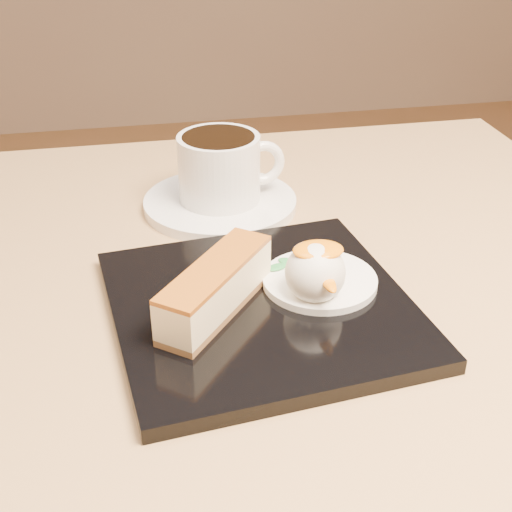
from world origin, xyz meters
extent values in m
cube|color=brown|center=(0.00, 0.00, 0.70)|extent=(0.80, 0.80, 0.04)
cube|color=black|center=(0.03, 0.02, 0.73)|extent=(0.24, 0.24, 0.01)
cube|color=brown|center=(-0.01, 0.01, 0.73)|extent=(0.10, 0.11, 0.01)
cube|color=#FFE9A6|center=(-0.01, 0.01, 0.75)|extent=(0.10, 0.11, 0.03)
cube|color=#893B0E|center=(-0.01, 0.01, 0.77)|extent=(0.10, 0.11, 0.00)
cylinder|color=white|center=(0.08, 0.03, 0.73)|extent=(0.09, 0.09, 0.01)
sphere|color=white|center=(0.07, 0.01, 0.76)|extent=(0.05, 0.05, 0.05)
ellipsoid|color=orange|center=(0.07, 0.01, 0.77)|extent=(0.04, 0.03, 0.01)
ellipsoid|color=green|center=(0.05, 0.05, 0.74)|extent=(0.02, 0.02, 0.00)
ellipsoid|color=green|center=(0.06, 0.06, 0.74)|extent=(0.02, 0.02, 0.00)
ellipsoid|color=green|center=(0.04, 0.06, 0.74)|extent=(0.01, 0.02, 0.00)
cylinder|color=white|center=(0.03, 0.20, 0.72)|extent=(0.15, 0.15, 0.01)
cylinder|color=white|center=(0.03, 0.20, 0.76)|extent=(0.08, 0.08, 0.06)
cylinder|color=black|center=(0.03, 0.20, 0.79)|extent=(0.07, 0.07, 0.00)
torus|color=white|center=(0.07, 0.21, 0.76)|extent=(0.05, 0.01, 0.05)
camera|label=1|loc=(-0.06, -0.42, 1.03)|focal=50.00mm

